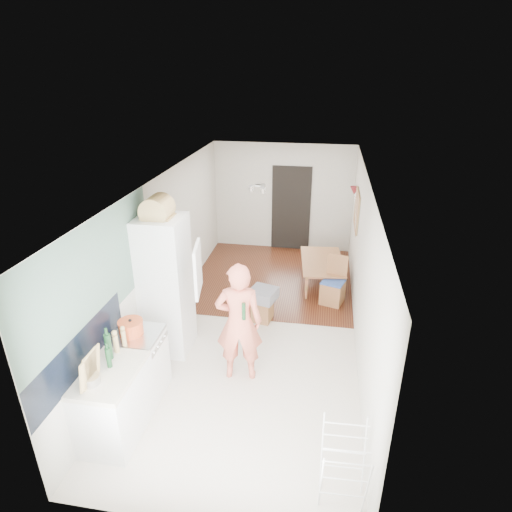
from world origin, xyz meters
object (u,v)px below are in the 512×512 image
(person, at_px, (239,313))
(dining_chair, at_px, (333,281))
(stool, at_px, (262,309))
(drying_rack, at_px, (343,468))
(dining_table, at_px, (323,274))

(person, xyz_separation_m, dining_chair, (1.29, 2.27, -0.58))
(person, relative_size, stool, 4.97)
(stool, distance_m, drying_rack, 3.46)
(dining_chair, xyz_separation_m, drying_rack, (0.11, -3.99, -0.02))
(dining_table, relative_size, stool, 2.95)
(person, height_order, drying_rack, person)
(dining_table, height_order, drying_rack, drying_rack)
(dining_chair, bearing_deg, dining_table, 122.33)
(drying_rack, bearing_deg, dining_chair, 89.37)
(dining_table, distance_m, stool, 1.83)
(person, height_order, dining_chair, person)
(drying_rack, bearing_deg, stool, 109.92)
(stool, bearing_deg, dining_table, 57.09)
(dining_table, bearing_deg, stool, 141.14)
(person, bearing_deg, stool, -101.83)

